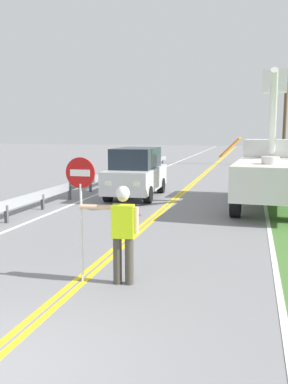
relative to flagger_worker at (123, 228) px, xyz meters
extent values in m
cube|color=yellow|center=(-0.91, 16.69, -1.04)|extent=(0.11, 110.00, 0.01)
cube|color=yellow|center=(-0.73, 16.69, -1.04)|extent=(0.11, 110.00, 0.01)
cube|color=silver|center=(2.78, 16.69, -1.04)|extent=(0.12, 110.00, 0.01)
cube|color=silver|center=(-4.42, 16.69, -1.04)|extent=(0.12, 110.00, 0.01)
cylinder|color=#474238|center=(0.12, 0.01, -0.61)|extent=(0.16, 0.16, 0.88)
cylinder|color=#474238|center=(-0.10, -0.01, -0.61)|extent=(0.16, 0.16, 0.88)
cube|color=#C6EA19|center=(0.01, 0.00, 0.13)|extent=(0.42, 0.28, 0.60)
cylinder|color=beige|center=(-0.49, -0.06, 0.38)|extent=(0.61, 0.16, 0.09)
cylinder|color=beige|center=(0.25, 0.03, 0.16)|extent=(0.09, 0.09, 0.48)
sphere|color=beige|center=(0.01, 0.00, 0.60)|extent=(0.22, 0.22, 0.22)
sphere|color=white|center=(0.01, 0.00, 0.65)|extent=(0.25, 0.25, 0.25)
cylinder|color=silver|center=(-0.76, -0.09, -0.12)|extent=(0.04, 0.04, 1.85)
cylinder|color=#B71414|center=(-0.76, -0.09, 1.00)|extent=(0.56, 0.03, 0.56)
cube|color=white|center=(-0.76, -0.11, 1.00)|extent=(0.38, 0.01, 0.12)
cube|color=silver|center=(2.84, 7.66, 0.16)|extent=(2.54, 4.71, 1.10)
cube|color=silver|center=(3.02, 11.11, 0.41)|extent=(2.31, 2.21, 2.00)
cube|color=#1E2833|center=(3.08, 12.14, 0.71)|extent=(1.98, 0.16, 0.90)
cylinder|color=silver|center=(2.79, 6.74, 0.83)|extent=(0.56, 0.56, 0.24)
cylinder|color=silver|center=(2.88, 8.37, 2.30)|extent=(0.42, 3.41, 2.85)
cube|color=white|center=(2.96, 9.99, 3.63)|extent=(0.95, 0.95, 0.80)
cube|color=orange|center=(1.57, 5.93, 1.26)|extent=(0.64, 0.83, 0.59)
cylinder|color=black|center=(1.98, 10.96, -0.59)|extent=(0.37, 0.94, 0.92)
cylinder|color=black|center=(1.76, 6.68, -0.59)|extent=(0.37, 0.94, 0.92)
cube|color=silver|center=(-2.54, 9.94, -0.25)|extent=(2.00, 4.66, 0.92)
cube|color=#1E2833|center=(-2.54, 9.94, 0.63)|extent=(1.72, 2.91, 0.84)
cube|color=#EAEACC|center=(-1.91, 7.68, -0.20)|extent=(0.24, 0.07, 0.16)
cube|color=#EAEACC|center=(-3.01, 7.64, -0.20)|extent=(0.24, 0.07, 0.16)
cylinder|color=black|center=(-1.67, 8.54, -0.71)|extent=(0.30, 0.69, 0.68)
cylinder|color=black|center=(-3.31, 8.48, -0.71)|extent=(0.30, 0.69, 0.68)
cylinder|color=black|center=(-1.77, 11.39, -0.71)|extent=(0.30, 0.69, 0.68)
cylinder|color=black|center=(-3.41, 11.34, -0.71)|extent=(0.30, 0.69, 0.68)
cylinder|color=brown|center=(4.71, 29.31, 2.80)|extent=(0.28, 0.28, 7.69)
cube|color=brown|center=(4.71, 29.31, 6.04)|extent=(1.80, 0.14, 0.14)
cube|color=#9EA0A3|center=(-5.02, 12.00, -0.50)|extent=(0.06, 32.00, 0.32)
cube|color=#4C4C51|center=(-5.02, 4.00, -0.77)|extent=(0.10, 0.10, 0.55)
cube|color=#4C4C51|center=(-5.02, 6.29, -0.77)|extent=(0.10, 0.10, 0.55)
cube|color=#4C4C51|center=(-5.02, 8.57, -0.77)|extent=(0.10, 0.10, 0.55)
cube|color=#4C4C51|center=(-5.02, 10.86, -0.77)|extent=(0.10, 0.10, 0.55)
cube|color=#4C4C51|center=(-5.02, 13.14, -0.77)|extent=(0.10, 0.10, 0.55)
cube|color=#4C4C51|center=(-5.02, 15.43, -0.77)|extent=(0.10, 0.10, 0.55)
cube|color=#4C4C51|center=(-5.02, 17.72, -0.77)|extent=(0.10, 0.10, 0.55)
cube|color=#4C4C51|center=(-5.02, 20.00, -0.77)|extent=(0.10, 0.10, 0.55)
cube|color=#4C4C51|center=(-5.02, 22.29, -0.77)|extent=(0.10, 0.10, 0.55)
cube|color=#4C4C51|center=(-5.02, 24.57, -0.77)|extent=(0.10, 0.10, 0.55)
cube|color=#4C4C51|center=(-5.02, 26.86, -0.77)|extent=(0.10, 0.10, 0.55)
camera|label=1|loc=(2.23, -7.00, 1.74)|focal=38.75mm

